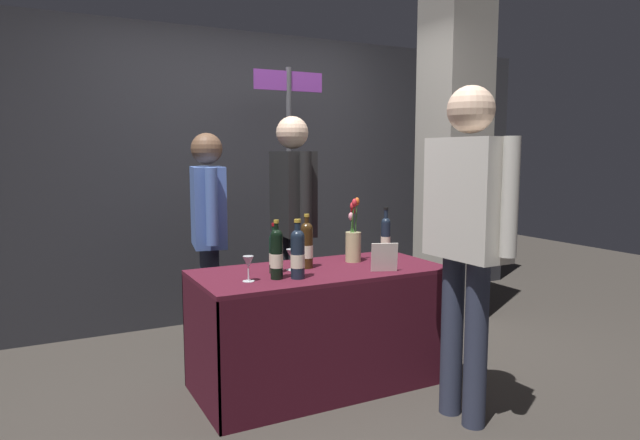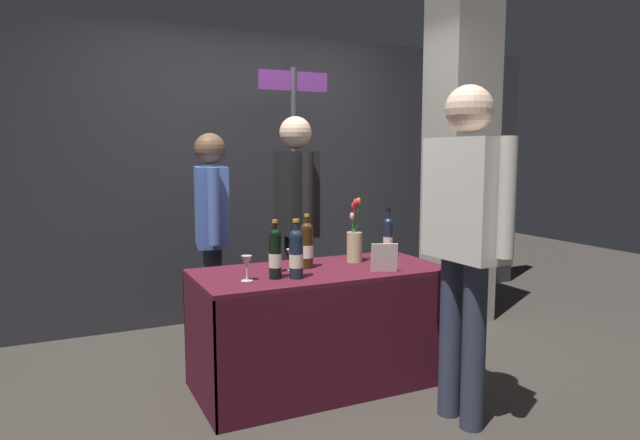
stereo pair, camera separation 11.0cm
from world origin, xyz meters
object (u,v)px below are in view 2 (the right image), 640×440
object	(u,v)px
flower_vase	(354,242)
vendor_presenter	(296,209)
wine_glass_mid	(292,255)
concrete_pillar	(460,146)
booth_signpost	(294,170)
tasting_table	(320,305)
wine_glass_near_vendor	(247,263)
display_bottle_0	(275,253)
taster_foreground_right	(466,222)
featured_wine_bottle	(296,253)

from	to	relation	value
flower_vase	vendor_presenter	world-z (taller)	vendor_presenter
wine_glass_mid	vendor_presenter	size ratio (longest dim) A/B	0.08
concrete_pillar	vendor_presenter	xyz separation A→B (m)	(-1.53, -0.06, -0.46)
concrete_pillar	booth_signpost	size ratio (longest dim) A/B	1.42
tasting_table	wine_glass_near_vendor	world-z (taller)	wine_glass_near_vendor
vendor_presenter	wine_glass_mid	bearing A→B (deg)	-18.93
display_bottle_0	flower_vase	bearing A→B (deg)	20.19
wine_glass_near_vendor	concrete_pillar	bearing A→B (deg)	22.02
tasting_table	flower_vase	bearing A→B (deg)	20.20
wine_glass_near_vendor	taster_foreground_right	xyz separation A→B (m)	(0.96, -0.65, 0.25)
featured_wine_bottle	tasting_table	bearing A→B (deg)	36.31
concrete_pillar	tasting_table	bearing A→B (deg)	-155.33
taster_foreground_right	booth_signpost	distance (m)	1.90
tasting_table	featured_wine_bottle	size ratio (longest dim) A/B	4.49
concrete_pillar	flower_vase	xyz separation A→B (m)	(-1.38, -0.66, -0.63)
flower_vase	concrete_pillar	bearing A→B (deg)	25.60
taster_foreground_right	featured_wine_bottle	bearing A→B (deg)	46.93
tasting_table	wine_glass_near_vendor	bearing A→B (deg)	-167.58
wine_glass_near_vendor	flower_vase	bearing A→B (deg)	15.41
featured_wine_bottle	wine_glass_mid	size ratio (longest dim) A/B	2.64
concrete_pillar	taster_foreground_right	distance (m)	1.99
featured_wine_bottle	taster_foreground_right	bearing A→B (deg)	-40.62
display_bottle_0	wine_glass_near_vendor	xyz separation A→B (m)	(-0.16, 0.01, -0.04)
display_bottle_0	flower_vase	size ratio (longest dim) A/B	0.80
concrete_pillar	wine_glass_near_vendor	bearing A→B (deg)	-157.98
tasting_table	flower_vase	xyz separation A→B (m)	(0.30, 0.11, 0.35)
wine_glass_mid	vendor_presenter	bearing A→B (deg)	64.89
display_bottle_0	featured_wine_bottle	bearing A→B (deg)	-21.73
featured_wine_bottle	booth_signpost	world-z (taller)	booth_signpost
tasting_table	taster_foreground_right	size ratio (longest dim) A/B	0.85
flower_vase	taster_foreground_right	xyz separation A→B (m)	(0.17, -0.87, 0.22)
featured_wine_bottle	vendor_presenter	bearing A→B (deg)	67.03
wine_glass_mid	flower_vase	bearing A→B (deg)	6.97
display_bottle_0	taster_foreground_right	xyz separation A→B (m)	(0.80, -0.64, 0.21)
wine_glass_near_vendor	featured_wine_bottle	bearing A→B (deg)	-11.92
concrete_pillar	featured_wine_bottle	xyz separation A→B (m)	(-1.90, -0.94, -0.61)
booth_signpost	flower_vase	bearing A→B (deg)	-90.24
vendor_presenter	featured_wine_bottle	bearing A→B (deg)	-16.80
vendor_presenter	taster_foreground_right	bearing A→B (deg)	18.57
concrete_pillar	wine_glass_near_vendor	world-z (taller)	concrete_pillar
featured_wine_bottle	display_bottle_0	size ratio (longest dim) A/B	1.01
wine_glass_near_vendor	wine_glass_mid	world-z (taller)	wine_glass_near_vendor
concrete_pillar	featured_wine_bottle	distance (m)	2.21
display_bottle_0	vendor_presenter	world-z (taller)	vendor_presenter
featured_wine_bottle	flower_vase	size ratio (longest dim) A/B	0.81
featured_wine_bottle	booth_signpost	bearing A→B (deg)	67.55
tasting_table	featured_wine_bottle	xyz separation A→B (m)	(-0.23, -0.17, 0.37)
wine_glass_near_vendor	vendor_presenter	xyz separation A→B (m)	(0.64, 0.82, 0.20)
wine_glass_mid	taster_foreground_right	bearing A→B (deg)	-52.37
display_bottle_0	flower_vase	distance (m)	0.68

